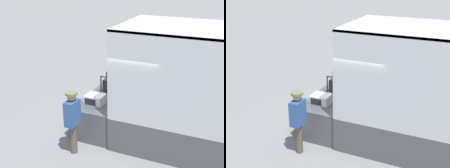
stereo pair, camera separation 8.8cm
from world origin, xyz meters
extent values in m
plane|color=gray|center=(0.00, 0.00, 0.00)|extent=(160.00, 160.00, 0.00)
cube|color=#4C4C51|center=(2.41, 0.00, 0.46)|extent=(4.82, 2.32, 0.92)
cube|color=silver|center=(2.41, 1.13, 2.04)|extent=(4.82, 0.06, 2.26)
cube|color=silver|center=(2.41, -1.13, 2.04)|extent=(4.82, 0.06, 2.26)
cylinder|color=yellow|center=(1.06, 0.08, 1.09)|extent=(0.28, 0.28, 0.35)
cube|color=#4C4C51|center=(-0.60, 0.00, 0.46)|extent=(1.20, 2.20, 0.92)
cube|color=white|center=(-0.68, -0.48, 1.05)|extent=(0.51, 0.42, 0.27)
cube|color=black|center=(-0.74, -0.69, 1.05)|extent=(0.32, 0.01, 0.18)
cube|color=black|center=(-0.64, 0.53, 1.11)|extent=(0.44, 0.35, 0.38)
cylinder|color=slate|center=(-0.46, 0.53, 1.13)|extent=(0.17, 0.19, 0.19)
cylinder|color=black|center=(-0.90, 0.33, 1.18)|extent=(0.04, 0.04, 0.53)
cylinder|color=black|center=(-0.38, 0.33, 1.18)|extent=(0.04, 0.04, 0.53)
cylinder|color=black|center=(-0.90, 0.73, 1.18)|extent=(0.04, 0.04, 0.53)
cylinder|color=black|center=(-0.38, 0.73, 1.18)|extent=(0.04, 0.04, 0.53)
cylinder|color=black|center=(-0.64, 0.33, 1.43)|extent=(0.52, 0.04, 0.04)
cylinder|color=black|center=(-0.64, 0.73, 1.43)|extent=(0.52, 0.04, 0.04)
cylinder|color=brown|center=(-0.75, -1.59, 0.40)|extent=(0.18, 0.18, 0.81)
cube|color=#2D5189|center=(-0.75, -1.59, 1.13)|extent=(0.24, 0.44, 0.64)
sphere|color=tan|center=(-0.75, -1.59, 1.56)|extent=(0.22, 0.22, 0.22)
cylinder|color=#606B47|center=(-0.75, -1.59, 1.64)|extent=(0.30, 0.30, 0.06)
camera|label=1|loc=(2.93, -7.47, 4.54)|focal=50.00mm
camera|label=2|loc=(3.01, -7.43, 4.54)|focal=50.00mm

